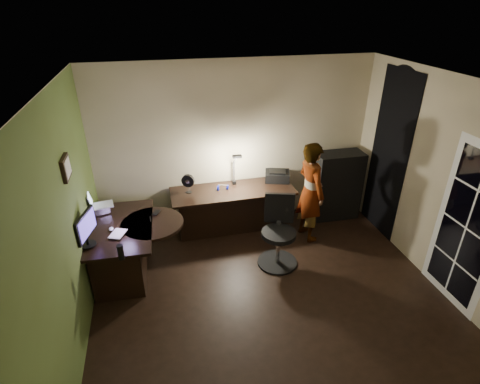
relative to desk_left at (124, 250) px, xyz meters
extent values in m
cube|color=black|center=(1.83, -0.86, -0.40)|extent=(4.50, 4.00, 0.01)
cube|color=silver|center=(1.83, -0.86, 2.31)|extent=(4.50, 4.00, 0.01)
cube|color=#BAAC89|center=(1.83, 1.14, 0.96)|extent=(4.50, 0.01, 2.70)
cube|color=#BAAC89|center=(1.83, -2.87, 0.96)|extent=(4.50, 0.01, 2.70)
cube|color=#BAAC89|center=(-0.42, -0.86, 0.96)|extent=(0.01, 4.00, 2.70)
cube|color=#BAAC89|center=(4.08, -0.86, 0.96)|extent=(0.01, 4.00, 2.70)
cube|color=#4C632A|center=(-0.41, -0.86, 0.96)|extent=(0.00, 4.00, 2.70)
cube|color=black|center=(4.07, 0.29, 0.91)|extent=(0.01, 0.90, 2.60)
cube|color=white|center=(4.07, -1.41, 0.66)|extent=(0.02, 0.92, 2.10)
cube|color=black|center=(-0.39, -0.41, 1.46)|extent=(0.04, 0.30, 0.25)
cube|color=black|center=(0.00, 0.00, 0.00)|extent=(0.89, 1.39, 0.78)
cube|color=black|center=(1.70, 0.77, -0.02)|extent=(1.98, 0.71, 0.74)
cube|color=black|center=(3.53, 0.79, 0.20)|extent=(0.80, 0.41, 1.19)
cube|color=silver|center=(-0.28, 0.41, 0.46)|extent=(0.28, 0.26, 0.10)
cube|color=silver|center=(-0.24, 0.41, 0.61)|extent=(0.36, 0.34, 0.21)
cube|color=black|center=(-0.35, -0.38, 0.57)|extent=(0.22, 0.49, 0.32)
ellipsoid|color=silver|center=(-0.10, -0.10, 0.43)|extent=(0.06, 0.09, 0.03)
cube|color=black|center=(0.48, 0.21, 0.41)|extent=(0.12, 0.16, 0.01)
cube|color=black|center=(0.40, 0.06, 0.41)|extent=(0.02, 0.14, 0.01)
cylinder|color=black|center=(0.06, -0.75, 0.50)|extent=(0.09, 0.09, 0.19)
cube|color=silver|center=(-0.01, -0.21, 0.42)|extent=(0.24, 0.27, 0.01)
cube|color=black|center=(1.00, 0.85, 0.50)|extent=(0.23, 0.18, 0.31)
cube|color=#091194|center=(1.55, 0.82, 0.39)|extent=(0.21, 0.15, 0.09)
cube|color=black|center=(2.50, 0.94, 0.43)|extent=(0.47, 0.42, 0.18)
cube|color=black|center=(1.76, 0.97, 0.66)|extent=(0.24, 0.32, 0.64)
cube|color=black|center=(2.13, -0.27, 0.13)|extent=(0.72, 0.72, 1.04)
imported|color=#D8A88C|center=(2.82, 0.30, 0.41)|extent=(0.48, 0.64, 1.61)
camera|label=1|loc=(0.60, -4.43, 3.10)|focal=28.00mm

